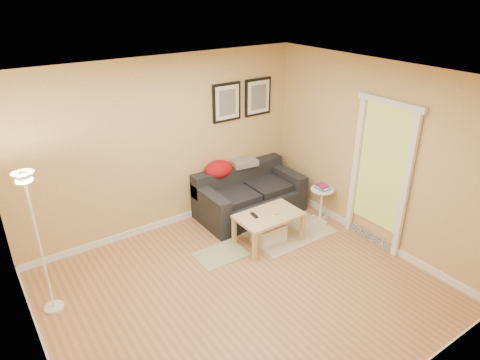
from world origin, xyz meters
The scene contains 23 objects.
floor centered at (0.00, 0.00, 0.00)m, with size 4.50×4.50×0.00m, color #B8764F.
ceiling centered at (0.00, 0.00, 2.60)m, with size 4.50×4.50×0.00m, color white.
wall_back centered at (0.00, 2.00, 1.30)m, with size 4.50×4.50×0.00m, color #DAB370.
wall_front centered at (0.00, -2.00, 1.30)m, with size 4.50×4.50×0.00m, color #DAB370.
wall_left centered at (-2.25, 0.00, 1.30)m, with size 4.00×4.00×0.00m, color #DAB370.
wall_right centered at (2.25, 0.00, 1.30)m, with size 4.00×4.00×0.00m, color #DAB370.
baseboard_back centered at (0.00, 1.99, 0.05)m, with size 4.50×0.02×0.10m, color white.
baseboard_right centered at (2.24, 0.00, 0.05)m, with size 0.02×4.00×0.10m, color white.
sofa centered at (1.22, 1.53, 0.38)m, with size 1.70×0.90×0.75m, color black, non-canonical shape.
red_throw centered at (0.84, 1.87, 0.77)m, with size 0.48×0.36×0.28m, color #AA0F17, non-canonical shape.
plaid_throw centered at (1.32, 1.84, 0.78)m, with size 0.42×0.26×0.10m, color tan, non-canonical shape.
framed_print_left centered at (1.08, 1.98, 1.80)m, with size 0.50×0.04×0.60m, color black, non-canonical shape.
framed_print_right centered at (1.68, 1.98, 1.80)m, with size 0.50×0.04×0.60m, color black, non-canonical shape.
area_rug centered at (1.36, 0.72, 0.01)m, with size 1.25×0.85×0.01m, color beige.
green_runner centered at (0.19, 0.81, 0.01)m, with size 0.70×0.50×0.01m, color #668C4C.
coffee_table centered at (0.94, 0.68, 0.23)m, with size 0.94×0.57×0.47m, color tan, non-canonical shape.
remote_control centered at (0.74, 0.76, 0.48)m, with size 0.05×0.16×0.02m, color black.
tape_roll centered at (1.02, 0.63, 0.48)m, with size 0.07×0.07×0.03m, color yellow.
storage_bin centered at (0.96, 0.70, 0.14)m, with size 0.47×0.34×0.29m, color white, non-canonical shape.
side_table centered at (2.02, 0.71, 0.28)m, with size 0.37×0.37×0.56m, color white, non-canonical shape.
book_stack centered at (2.03, 0.72, 0.59)m, with size 0.16×0.21×0.07m, color teal, non-canonical shape.
floor_lamp centered at (-2.00, 1.01, 0.83)m, with size 0.23×0.23×1.76m, color white, non-canonical shape.
doorway centered at (2.20, -0.15, 1.02)m, with size 0.12×1.01×2.13m, color white, non-canonical shape.
Camera 1 is at (-2.42, -3.44, 3.49)m, focal length 31.88 mm.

